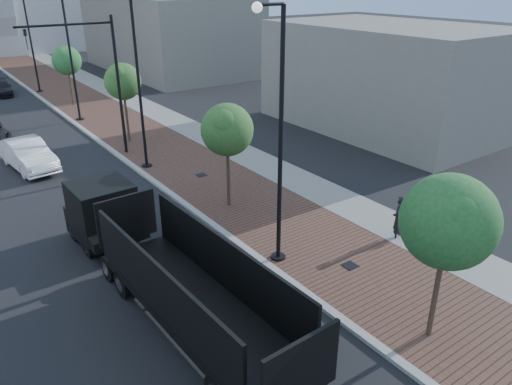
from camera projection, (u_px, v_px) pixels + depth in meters
sidewalk at (92, 100)px, 42.19m from camera, size 7.00×140.00×0.12m
concrete_strip at (122, 96)px, 43.62m from camera, size 2.40×140.00×0.13m
curb at (51, 105)px, 40.32m from camera, size 0.30×140.00×0.14m
dump_truck at (140, 249)px, 16.71m from camera, size 2.58×13.37×2.98m
white_sedan at (28, 154)px, 26.96m from camera, size 2.32×5.15×1.64m
dark_car_far at (1, 88)px, 44.01m from camera, size 2.18×4.38×1.22m
pedestrian at (398, 218)px, 19.49m from camera, size 0.81×0.65×1.94m
streetlight_1 at (278, 153)px, 16.59m from camera, size 1.44×0.56×9.21m
streetlight_2 at (139, 82)px, 25.35m from camera, size 1.72×0.56×9.28m
streetlight_3 at (70, 62)px, 34.39m from camera, size 1.44×0.56×9.21m
streetlight_4 at (30, 39)px, 43.15m from camera, size 1.72×0.56×9.28m
traffic_mast at (102, 73)px, 27.03m from camera, size 5.09×0.20×8.00m
tree_0 at (449, 221)px, 12.96m from camera, size 2.64×2.63×5.21m
tree_1 at (228, 130)px, 21.17m from camera, size 2.38×2.33×4.93m
tree_2 at (123, 82)px, 30.00m from camera, size 2.33×2.27×5.08m
tree_3 at (67, 61)px, 38.99m from camera, size 2.35×2.30×4.86m
commercial_block_ne at (168, 34)px, 54.66m from camera, size 12.00×22.00×8.00m
commercial_block_e at (387, 77)px, 33.68m from camera, size 10.00×16.00×7.00m
utility_cover_1 at (350, 266)px, 17.84m from camera, size 0.50×0.50×0.02m
utility_cover_2 at (201, 175)px, 26.00m from camera, size 0.50×0.50×0.02m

